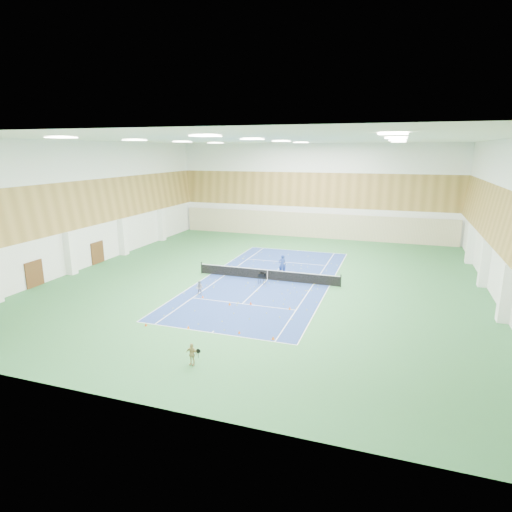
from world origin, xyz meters
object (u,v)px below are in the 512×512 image
Objects in this scene: child_court at (200,288)px; ball_cart at (262,278)px; coach at (282,265)px; child_apron at (192,354)px; tennis_net at (267,274)px.

ball_cart is (3.81, 4.25, -0.08)m from child_court.
ball_cart is (-0.93, -3.16, -0.48)m from coach.
coach is 1.72× the size of child_court.
coach is at bearing 93.32° from child_apron.
coach is 17.89m from child_apron.
child_court is 11.44m from child_apron.
tennis_net is 2.14m from coach.
child_apron is at bearing -82.12° from ball_cart.
tennis_net is 6.73m from child_court.
coach is 8.81m from child_court.
coach reaches higher than ball_cart.
ball_cart is at bearing 41.47° from child_court.
tennis_net reaches higher than ball_cart.
tennis_net is 15.97m from child_apron.
child_apron is (0.68, -15.95, 0.07)m from tennis_net.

